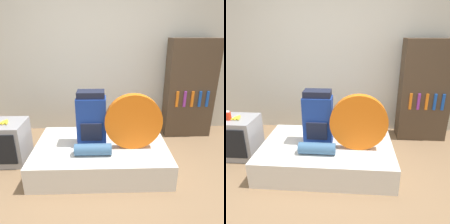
{
  "view_description": "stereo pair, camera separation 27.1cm",
  "coord_description": "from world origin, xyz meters",
  "views": [
    {
      "loc": [
        0.06,
        -2.03,
        1.73
      ],
      "look_at": [
        0.14,
        0.51,
        0.77
      ],
      "focal_mm": 35.0,
      "sensor_mm": 36.0,
      "label": 1
    },
    {
      "loc": [
        0.33,
        -2.02,
        1.73
      ],
      "look_at": [
        0.14,
        0.51,
        0.77
      ],
      "focal_mm": 35.0,
      "sensor_mm": 36.0,
      "label": 2
    }
  ],
  "objects": [
    {
      "name": "ground_plane",
      "position": [
        0.0,
        0.0,
        0.0
      ],
      "size": [
        16.0,
        16.0,
        0.0
      ],
      "primitive_type": "plane",
      "color": "#846647"
    },
    {
      "name": "wall_back",
      "position": [
        0.0,
        1.77,
        1.3
      ],
      "size": [
        8.0,
        0.05,
        2.6
      ],
      "color": "silver",
      "rests_on": "ground_plane"
    },
    {
      "name": "bed",
      "position": [
        -0.0,
        0.51,
        0.16
      ],
      "size": [
        1.71,
        1.11,
        0.32
      ],
      "color": "silver",
      "rests_on": "ground_plane"
    },
    {
      "name": "backpack",
      "position": [
        -0.12,
        0.55,
        0.67
      ],
      "size": [
        0.37,
        0.25,
        0.71
      ],
      "color": "navy",
      "rests_on": "bed"
    },
    {
      "name": "tent_bag",
      "position": [
        0.4,
        0.42,
        0.68
      ],
      "size": [
        0.71,
        0.1,
        0.71
      ],
      "color": "orange",
      "rests_on": "bed"
    },
    {
      "name": "sleeping_roll",
      "position": [
        -0.09,
        0.26,
        0.39
      ],
      "size": [
        0.44,
        0.14,
        0.14
      ],
      "color": "#3D668E",
      "rests_on": "bed"
    },
    {
      "name": "television",
      "position": [
        -1.29,
        0.68,
        0.29
      ],
      "size": [
        0.52,
        0.49,
        0.58
      ],
      "color": "#939399",
      "rests_on": "ground_plane"
    },
    {
      "name": "banana_bunch",
      "position": [
        -1.27,
        0.67,
        0.59
      ],
      "size": [
        0.13,
        0.18,
        0.03
      ],
      "color": "yellow",
      "rests_on": "television"
    },
    {
      "name": "bookshelf",
      "position": [
        1.47,
        1.48,
        0.81
      ],
      "size": [
        0.77,
        0.36,
        1.62
      ],
      "color": "#473828",
      "rests_on": "ground_plane"
    }
  ]
}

